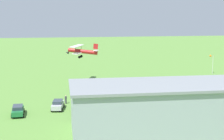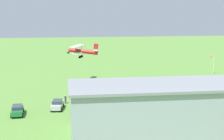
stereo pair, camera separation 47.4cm
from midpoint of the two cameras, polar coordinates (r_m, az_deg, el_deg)
The scene contains 11 objects.
ground_plane at distance 83.72m, azimuth 1.48°, elevation -1.75°, with size 400.00×400.00×0.00m, color #568438.
hangar at distance 47.79m, azimuth 14.72°, elevation -6.04°, with size 36.17×12.78×6.71m.
biplane at distance 79.94m, azimuth -5.11°, elevation 3.35°, with size 8.10×8.92×3.57m.
car_silver at distance 57.54m, azimuth -9.25°, elevation -5.93°, with size 2.52×4.57×1.61m.
car_green at distance 55.63m, azimuth -15.90°, elevation -6.69°, with size 2.01×4.56×1.58m.
person_by_parked_cars at distance 61.13m, azimuth -7.87°, elevation -5.08°, with size 0.45×0.45×1.58m.
person_near_hangar_door at distance 61.87m, azimuth -6.65°, elevation -4.83°, with size 0.54×0.54×1.68m.
person_walking_on_apron at distance 64.00m, azimuth 3.85°, elevation -4.32°, with size 0.46×0.46×1.68m.
person_crossing_taxiway at distance 55.59m, azimuth -6.31°, elevation -6.37°, with size 0.53×0.53×1.73m.
person_watching_takeoff at distance 62.68m, azimuth -0.37°, elevation -4.55°, with size 0.52×0.52×1.75m.
windsock at distance 96.85m, azimuth 17.11°, elevation 2.11°, with size 1.26×1.42×5.32m.
Camera 2 is at (18.23, 80.23, 15.42)m, focal length 52.61 mm.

